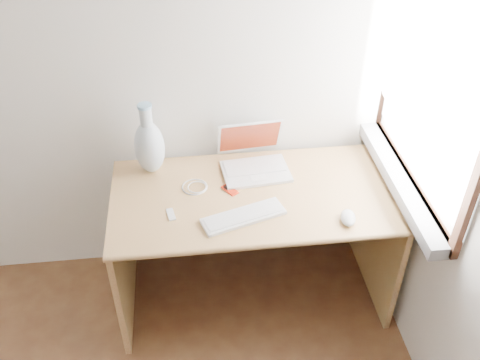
{
  "coord_description": "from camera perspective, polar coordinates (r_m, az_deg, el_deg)",
  "views": [
    {
      "loc": [
        0.74,
        -0.54,
        2.3
      ],
      "look_at": [
        0.96,
        1.35,
        0.82
      ],
      "focal_mm": 40.0,
      "sensor_mm": 36.0,
      "label": 1
    }
  ],
  "objects": [
    {
      "name": "ipod",
      "position": [
        2.52,
        -1.09,
        -1.05
      ],
      "size": [
        0.08,
        0.1,
        0.01
      ],
      "rotation": [
        0.0,
        0.0,
        0.58
      ],
      "color": "red",
      "rests_on": "desk"
    },
    {
      "name": "mouse",
      "position": [
        2.39,
        11.46,
        -3.96
      ],
      "size": [
        0.09,
        0.12,
        0.04
      ],
      "primitive_type": "ellipsoid",
      "rotation": [
        0.0,
        0.0,
        -0.21
      ],
      "color": "white",
      "rests_on": "desk"
    },
    {
      "name": "window",
      "position": [
        2.32,
        19.33,
        9.6
      ],
      "size": [
        0.11,
        0.99,
        1.1
      ],
      "color": "white",
      "rests_on": "right_wall"
    },
    {
      "name": "cable_coil",
      "position": [
        2.55,
        -4.85,
        -0.74
      ],
      "size": [
        0.13,
        0.13,
        0.01
      ],
      "primitive_type": "torus",
      "rotation": [
        0.0,
        0.0,
        -0.06
      ],
      "color": "white",
      "rests_on": "desk"
    },
    {
      "name": "desk",
      "position": [
        2.7,
        1.22,
        -3.7
      ],
      "size": [
        1.34,
        0.67,
        0.71
      ],
      "color": "tan",
      "rests_on": "floor"
    },
    {
      "name": "vase",
      "position": [
        2.6,
        -9.65,
        3.67
      ],
      "size": [
        0.15,
        0.15,
        0.37
      ],
      "color": "silver",
      "rests_on": "desk"
    },
    {
      "name": "laptop",
      "position": [
        2.64,
        1.59,
        2.2
      ],
      "size": [
        0.34,
        0.29,
        0.22
      ],
      "rotation": [
        0.0,
        0.0,
        0.09
      ],
      "color": "white",
      "rests_on": "desk"
    },
    {
      "name": "external_keyboard",
      "position": [
        2.37,
        0.38,
        -3.89
      ],
      "size": [
        0.39,
        0.22,
        0.02
      ],
      "rotation": [
        0.0,
        0.0,
        0.3
      ],
      "color": "white",
      "rests_on": "desk"
    },
    {
      "name": "back_wall",
      "position": [
        2.6,
        -23.15,
        12.35
      ],
      "size": [
        3.5,
        0.04,
        2.6
      ],
      "primitive_type": "cube",
      "color": "white",
      "rests_on": "floor"
    },
    {
      "name": "remote",
      "position": [
        2.41,
        -7.37,
        -3.66
      ],
      "size": [
        0.04,
        0.08,
        0.01
      ],
      "primitive_type": "cube",
      "rotation": [
        0.0,
        0.0,
        0.19
      ],
      "color": "white",
      "rests_on": "desk"
    }
  ]
}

